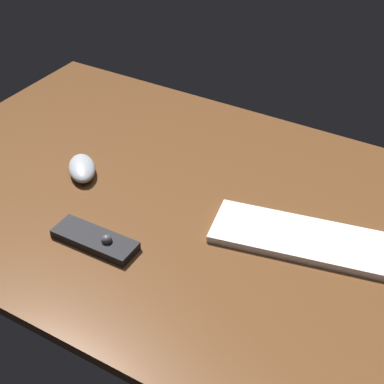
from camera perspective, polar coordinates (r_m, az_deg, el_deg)
The scene contains 4 objects.
desk at distance 124.92cm, azimuth 1.08°, elevation -1.83°, with size 140.00×84.00×2.00cm, color brown.
keyboard at distance 117.46cm, azimuth 11.61°, elevation -4.64°, with size 39.67×12.36×1.51cm, color white.
computer_mouse at distance 135.28cm, azimuth -10.55°, elevation 2.27°, with size 10.92×5.87×3.17cm, color #999EA5.
media_remote at distance 116.56cm, azimuth -9.28°, elevation -4.57°, with size 17.47×6.26×3.17cm.
Camera 1 is at (47.30, -84.77, 79.63)cm, focal length 55.37 mm.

